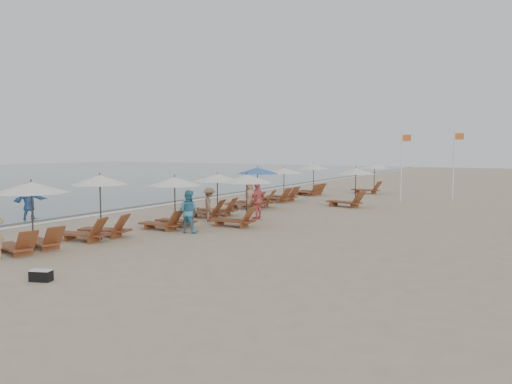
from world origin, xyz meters
The scene contains 21 objects.
ground centered at (0.00, 0.00, 0.00)m, with size 160.00×160.00×0.00m, color tan.
wet_sand_band centered at (-12.50, 10.00, 0.00)m, with size 3.20×140.00×0.01m, color #6B5E4C.
foam_line centered at (-11.20, 10.00, 0.01)m, with size 0.50×140.00×0.02m, color white.
lounger_station_0 centered at (-6.17, -2.78, 1.27)m, with size 2.53×2.36×2.27m.
lounger_station_1 centered at (-6.06, -0.12, 1.08)m, with size 2.53×2.34×2.37m.
lounger_station_2 centered at (-5.25, 3.16, 1.12)m, with size 2.48×2.22×2.15m.
lounger_station_3 centered at (-5.76, 6.99, 1.10)m, with size 2.74×2.45×2.10m.
lounger_station_4 centered at (-5.83, 10.94, 1.09)m, with size 2.85×2.54×2.29m.
lounger_station_5 centered at (-6.11, 14.84, 1.09)m, with size 2.71×2.38×2.13m.
lounger_station_6 centered at (-6.19, 19.80, 1.22)m, with size 2.59×2.38×2.22m.
inland_station_0 centered at (-3.04, 5.04, 1.36)m, with size 2.73×2.24×2.22m.
inland_station_1 centered at (-1.37, 14.30, 1.32)m, with size 2.82×2.24×2.22m.
inland_station_2 centered at (-2.89, 23.12, 1.33)m, with size 2.79×2.24×2.22m.
beachgoer_mid_a centered at (-3.97, 2.67, 0.85)m, with size 0.82×0.64×1.69m, color teal.
beachgoer_mid_b centered at (-5.05, 5.62, 0.78)m, with size 1.00×0.58×1.55m, color #876344.
beachgoer_far_a centered at (-3.48, 7.33, 0.87)m, with size 1.02×0.43×1.74m, color #D55655.
beachgoer_far_b centered at (-5.77, 10.49, 0.75)m, with size 0.73×0.48×1.50m, color tan.
waterline_walker centered at (-12.61, 1.83, 0.88)m, with size 1.63×0.52×1.76m, color #3666A4.
duffel_bag centered at (-2.75, -4.92, 0.15)m, with size 0.59×0.44×0.30m.
flag_pole_near centered at (0.49, 18.54, 2.43)m, with size 0.60×0.08×4.38m.
flag_pole_far centered at (3.23, 20.70, 2.49)m, with size 0.59×0.08×4.49m.
Camera 1 is at (8.00, -12.81, 3.31)m, focal length 34.82 mm.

